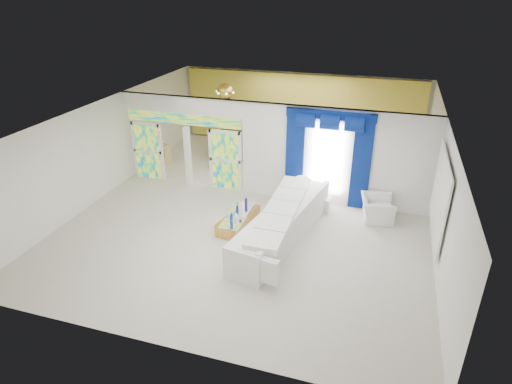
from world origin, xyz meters
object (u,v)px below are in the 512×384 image
(white_sofa, at_px, (282,225))
(coffee_table, at_px, (238,220))
(console_table, at_px, (310,202))
(grand_piano, at_px, (239,141))
(armchair, at_px, (377,209))

(white_sofa, bearing_deg, coffee_table, 178.41)
(coffee_table, distance_m, console_table, 2.43)
(white_sofa, xyz_separation_m, grand_piano, (-3.26, 5.90, 0.06))
(white_sofa, height_order, console_table, white_sofa)
(coffee_table, height_order, console_table, console_table)
(coffee_table, bearing_deg, grand_piano, 108.88)
(white_sofa, distance_m, console_table, 2.05)
(grand_piano, bearing_deg, console_table, -57.78)
(white_sofa, height_order, armchair, white_sofa)
(white_sofa, bearing_deg, console_table, 89.88)
(coffee_table, distance_m, armchair, 4.03)
(grand_piano, bearing_deg, coffee_table, -82.05)
(coffee_table, distance_m, grand_piano, 5.92)
(grand_piano, bearing_deg, white_sofa, -71.97)
(armchair, bearing_deg, coffee_table, 104.17)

